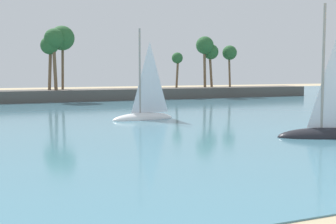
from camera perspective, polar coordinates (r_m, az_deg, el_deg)
name	(u,v)px	position (r m, az deg, el deg)	size (l,w,h in m)	color
sea	(19,107)	(61.51, -18.14, 0.55)	(220.00, 99.89, 0.06)	teal
palm_headland	(20,86)	(71.40, -18.06, 3.08)	(103.78, 6.00, 12.70)	#514C47
sailboat_near_shore	(144,111)	(44.00, -3.00, 0.19)	(6.61, 2.72, 9.31)	white
sailboat_mid_bay	(328,125)	(33.90, 19.44, -1.49)	(7.16, 4.44, 9.98)	black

